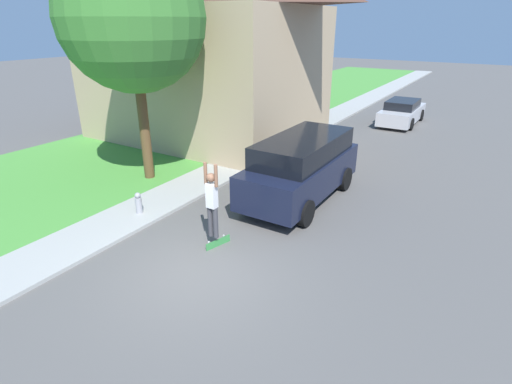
% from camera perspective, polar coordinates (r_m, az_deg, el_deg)
% --- Properties ---
extents(ground_plane, '(120.00, 120.00, 0.00)m').
position_cam_1_polar(ground_plane, '(9.74, -8.19, -11.25)').
color(ground_plane, '#54514F').
extents(lawn, '(10.00, 80.00, 0.08)m').
position_cam_1_polar(lawn, '(18.77, -15.48, 5.51)').
color(lawn, '#478E38').
rests_on(lawn, ground_plane).
extents(sidewalk, '(1.80, 80.00, 0.10)m').
position_cam_1_polar(sidewalk, '(15.94, -4.51, 3.23)').
color(sidewalk, '#9E9E99').
rests_on(sidewalk, ground_plane).
extents(house, '(11.09, 8.20, 8.84)m').
position_cam_1_polar(house, '(20.39, -7.56, 20.77)').
color(house, tan).
rests_on(house, lawn).
extents(lawn_tree_near, '(4.82, 4.82, 7.92)m').
position_cam_1_polar(lawn_tree_near, '(14.60, -17.29, 22.67)').
color(lawn_tree_near, brown).
rests_on(lawn_tree_near, lawn).
extents(lawn_tree_far, '(5.03, 5.03, 8.67)m').
position_cam_1_polar(lawn_tree_far, '(21.42, 2.33, 25.17)').
color(lawn_tree_far, brown).
rests_on(lawn_tree_far, lawn).
extents(suv_parked, '(2.16, 5.15, 2.12)m').
position_cam_1_polar(suv_parked, '(13.01, 6.53, 3.63)').
color(suv_parked, black).
rests_on(suv_parked, ground_plane).
extents(car_down_street, '(1.88, 4.51, 1.36)m').
position_cam_1_polar(car_down_street, '(24.92, 20.12, 10.66)').
color(car_down_street, '#B7B7BC').
rests_on(car_down_street, ground_plane).
extents(skateboarder, '(0.41, 0.23, 2.01)m').
position_cam_1_polar(skateboarder, '(10.06, -6.32, -1.13)').
color(skateboarder, '#38383D').
rests_on(skateboarder, ground_plane).
extents(skateboard, '(0.26, 0.76, 0.25)m').
position_cam_1_polar(skateboard, '(10.66, -5.45, -7.20)').
color(skateboard, '#337F3D').
rests_on(skateboard, ground_plane).
extents(fire_hydrant, '(0.20, 0.20, 0.66)m').
position_cam_1_polar(fire_hydrant, '(12.57, -16.43, -1.51)').
color(fire_hydrant, '#99999E').
rests_on(fire_hydrant, sidewalk).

